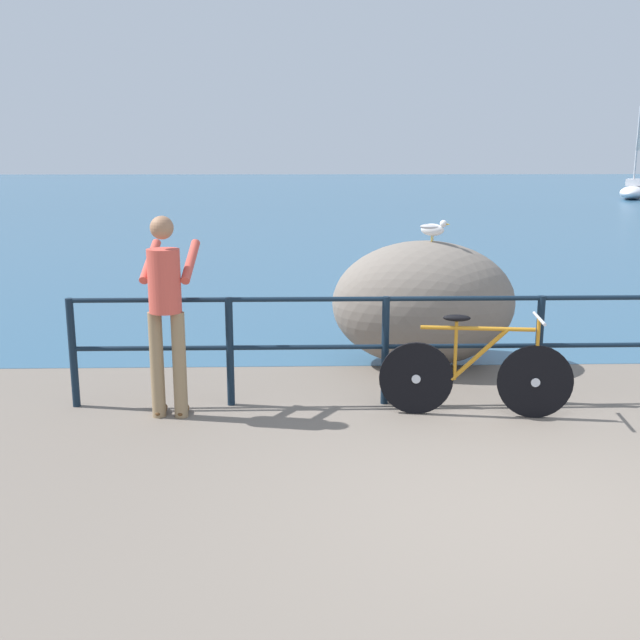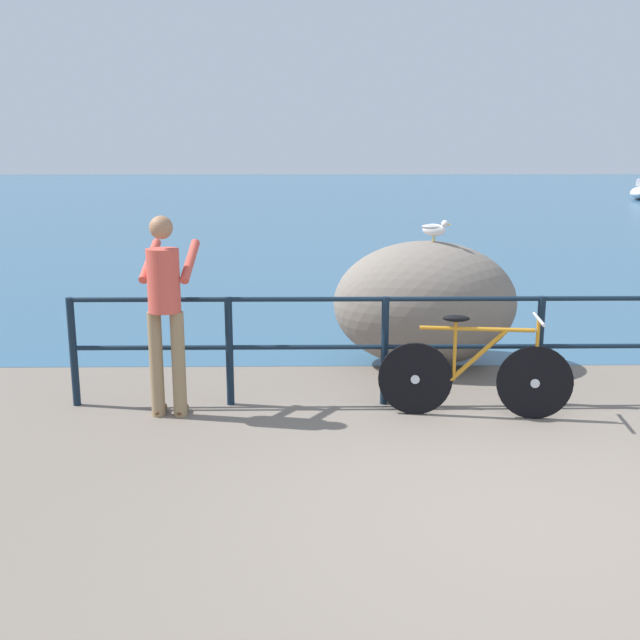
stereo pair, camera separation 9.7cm
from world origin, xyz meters
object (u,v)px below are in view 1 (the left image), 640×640
Objects in this scene: seagull at (433,228)px; sailboat at (634,186)px; bicycle at (476,374)px; breakwater_boulder_main at (423,303)px; person_at_railing at (166,307)px.

seagull is 0.05× the size of sailboat.
bicycle is 37.98m from sailboat.
bicycle is 0.84× the size of breakwater_boulder_main.
bicycle is at bearing -87.13° from person_at_railing.
breakwater_boulder_main is 0.83m from seagull.
sailboat is at bearing 71.06° from bicycle.
bicycle is 0.95× the size of person_at_railing.
seagull is at bearing -54.65° from person_at_railing.
bicycle is at bearing -54.57° from seagull.
sailboat is (16.93, 32.44, -0.81)m from seagull.
seagull is (2.58, 1.55, 0.52)m from person_at_railing.
seagull is (-0.13, 1.62, 1.13)m from bicycle.
sailboat is at bearing 62.30° from breakwater_boulder_main.
breakwater_boulder_main is 6.18× the size of seagull.
bicycle is 2.78m from person_at_railing.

